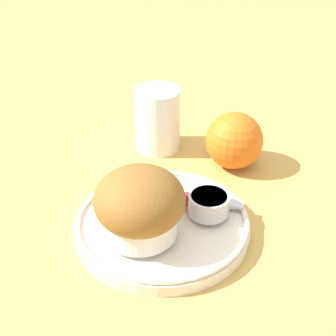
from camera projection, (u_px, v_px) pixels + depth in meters
name	position (u px, v px, depth m)	size (l,w,h in m)	color
ground_plane	(148.00, 226.00, 0.55)	(3.00, 3.00, 0.00)	tan
plate	(163.00, 223.00, 0.54)	(0.20, 0.20, 0.02)	silver
muffin	(140.00, 205.00, 0.49)	(0.10, 0.10, 0.08)	silver
cream_ramekin	(209.00, 203.00, 0.53)	(0.05, 0.05, 0.02)	silver
berry_pair	(182.00, 197.00, 0.55)	(0.03, 0.02, 0.02)	maroon
butter_knife	(172.00, 196.00, 0.56)	(0.17, 0.05, 0.00)	silver
orange_fruit	(234.00, 141.00, 0.64)	(0.08, 0.08, 0.08)	orange
juice_glass	(158.00, 119.00, 0.68)	(0.07, 0.07, 0.09)	silver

